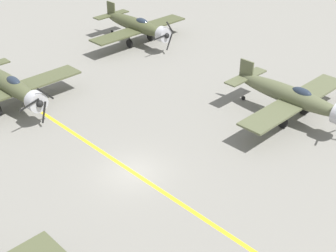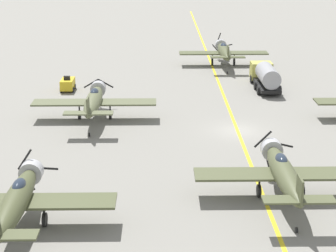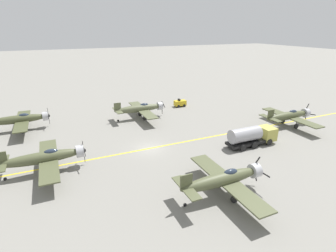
{
  "view_description": "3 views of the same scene",
  "coord_description": "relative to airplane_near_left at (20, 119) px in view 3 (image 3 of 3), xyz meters",
  "views": [
    {
      "loc": [
        15.88,
        19.57,
        18.68
      ],
      "look_at": [
        -2.64,
        0.61,
        2.77
      ],
      "focal_mm": 50.0,
      "sensor_mm": 36.0,
      "label": 1
    },
    {
      "loc": [
        -7.22,
        -48.59,
        17.58
      ],
      "look_at": [
        -6.49,
        -3.69,
        1.8
      ],
      "focal_mm": 60.0,
      "sensor_mm": 36.0,
      "label": 2
    },
    {
      "loc": [
        33.09,
        -11.82,
        16.86
      ],
      "look_at": [
        -1.6,
        3.74,
        2.43
      ],
      "focal_mm": 28.0,
      "sensor_mm": 36.0,
      "label": 3
    }
  ],
  "objects": [
    {
      "name": "ground_plane",
      "position": [
        15.93,
        17.72,
        -2.01
      ],
      "size": [
        400.0,
        400.0,
        0.0
      ],
      "primitive_type": "plane",
      "color": "gray"
    },
    {
      "name": "taxiway_stripe",
      "position": [
        15.93,
        17.72,
        -2.01
      ],
      "size": [
        0.3,
        160.0,
        0.01
      ],
      "primitive_type": "cube",
      "color": "yellow",
      "rests_on": "ground"
    },
    {
      "name": "airplane_near_left",
      "position": [
        0.0,
        0.0,
        0.0
      ],
      "size": [
        12.0,
        9.98,
        3.65
      ],
      "rotation": [
        0.0,
        0.0,
        -0.11
      ],
      "color": "#494E30",
      "rests_on": "ground"
    },
    {
      "name": "airplane_near_center",
      "position": [
        17.08,
        3.86,
        -0.0
      ],
      "size": [
        12.0,
        9.98,
        3.65
      ],
      "rotation": [
        0.0,
        0.0,
        0.31
      ],
      "color": "#505536",
      "rests_on": "ground"
    },
    {
      "name": "airplane_mid_right",
      "position": [
        29.95,
        20.89,
        -0.0
      ],
      "size": [
        12.0,
        9.98,
        3.65
      ],
      "rotation": [
        0.0,
        0.0,
        0.18
      ],
      "color": "#515638",
      "rests_on": "ground"
    },
    {
      "name": "airplane_far_center",
      "position": [
        17.47,
        43.81,
        -0.0
      ],
      "size": [
        12.0,
        9.98,
        3.72
      ],
      "rotation": [
        0.0,
        0.0,
        0.04
      ],
      "color": "#4E5334",
      "rests_on": "ground"
    },
    {
      "name": "airplane_mid_left",
      "position": [
        2.4,
        20.98,
        0.0
      ],
      "size": [
        12.0,
        9.98,
        3.65
      ],
      "rotation": [
        0.0,
        0.0,
        0.19
      ],
      "color": "#595F40",
      "rests_on": "ground"
    },
    {
      "name": "fuel_tanker",
      "position": [
        21.07,
        32.3,
        -0.5
      ],
      "size": [
        2.68,
        8.0,
        2.98
      ],
      "color": "black",
      "rests_on": "ground"
    },
    {
      "name": "tow_tractor",
      "position": [
        -1.82,
        31.68,
        -1.22
      ],
      "size": [
        1.57,
        2.6,
        1.79
      ],
      "color": "gold",
      "rests_on": "ground"
    }
  ]
}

